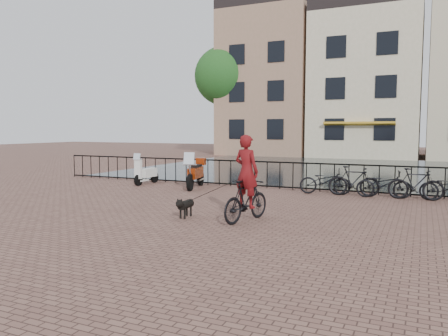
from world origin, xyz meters
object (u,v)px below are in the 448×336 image
at_px(dog, 186,207).
at_px(scooter, 147,168).
at_px(motorcycle, 196,169).
at_px(cyclist, 246,183).

xyz_separation_m(dog, scooter, (-4.74, 5.15, 0.39)).
relative_size(motorcycle, scooter, 1.45).
bearing_deg(motorcycle, dog, -77.34).
relative_size(dog, scooter, 0.56).
bearing_deg(cyclist, scooter, -23.51).
bearing_deg(scooter, dog, -46.32).
height_order(dog, motorcycle, motorcycle).
distance_m(cyclist, motorcycle, 6.18).
relative_size(cyclist, motorcycle, 1.19).
bearing_deg(dog, cyclist, 3.66).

